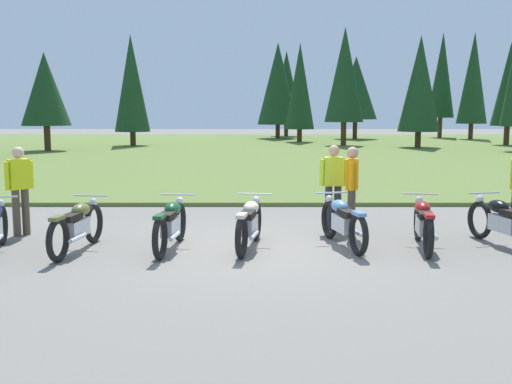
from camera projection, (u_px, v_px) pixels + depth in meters
ground_plane at (256, 249)px, 10.25m from camera, size 140.00×140.00×0.00m
grass_moorland at (257, 149)px, 36.61m from camera, size 80.00×44.00×0.10m
forest_treeline at (305, 80)px, 40.88m from camera, size 39.90×28.31×8.96m
motorcycle_olive at (79, 226)px, 10.03m from camera, size 0.62×2.10×0.88m
motorcycle_british_green at (172, 224)px, 10.17m from camera, size 0.62×2.10×0.88m
motorcycle_cream at (251, 223)px, 10.25m from camera, size 0.63×2.09×0.88m
motorcycle_sky_blue at (345, 221)px, 10.41m from camera, size 0.73×2.07×0.88m
motorcycle_red at (425, 223)px, 10.24m from camera, size 0.62×2.09×0.88m
motorcycle_black at (506, 222)px, 10.38m from camera, size 0.75×2.06×0.88m
rider_with_back_turned at (335, 182)px, 11.78m from camera, size 0.55×0.24×1.67m
rider_in_hivis_vest at (22, 185)px, 11.29m from camera, size 0.41×0.42×1.67m
rider_near_row_end at (354, 185)px, 11.27m from camera, size 0.29×0.54×1.67m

